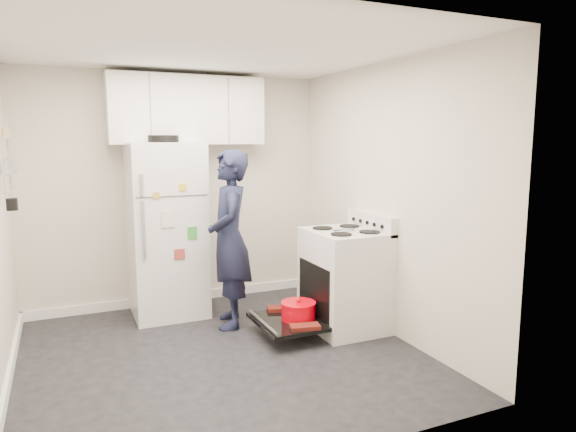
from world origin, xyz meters
name	(u,v)px	position (x,y,z in m)	size (l,w,h in m)	color
room	(214,213)	(-0.03, 0.03, 1.21)	(3.21, 3.21, 2.51)	black
electric_range	(344,280)	(1.26, 0.15, 0.47)	(0.66, 0.76, 1.10)	silver
open_oven_door	(293,316)	(0.72, 0.13, 0.20)	(0.55, 0.73, 0.24)	black
refrigerator	(167,229)	(-0.19, 1.25, 0.89)	(0.72, 0.74, 1.84)	silver
upper_cabinets	(187,110)	(0.10, 1.43, 2.10)	(1.60, 0.33, 0.70)	silver
wall_shelf_rack	(6,156)	(-1.52, 0.49, 1.68)	(0.14, 0.60, 0.61)	#B2B2B7
person	(230,239)	(0.30, 0.67, 0.85)	(0.62, 0.41, 1.71)	black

